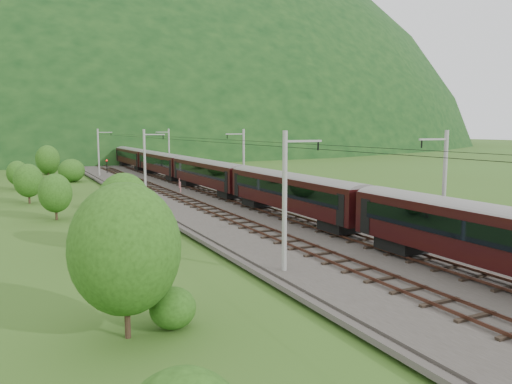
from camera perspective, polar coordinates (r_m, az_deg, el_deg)
name	(u,v)px	position (r m, az deg, el deg)	size (l,w,h in m)	color
ground	(369,263)	(32.59, 12.83, -7.86)	(600.00, 600.00, 0.00)	#37561A
railbed	(289,231)	(40.55, 3.85, -4.48)	(14.00, 220.00, 0.30)	#38332D
track_left	(263,231)	(39.37, 0.82, -4.49)	(2.40, 220.00, 0.27)	brown
track_right	(315,226)	(41.75, 6.70, -3.86)	(2.40, 220.00, 0.27)	brown
catenary_left	(145,163)	(58.08, -12.52, 3.27)	(2.54, 192.28, 8.00)	gray
catenary_right	(243,160)	(62.17, -1.49, 3.70)	(2.54, 192.28, 8.00)	gray
overhead_wires	(290,145)	(39.71, 3.94, 5.38)	(4.83, 198.00, 0.03)	black
mountain_main	(50,144)	(285.08, -22.50, 5.08)	(504.00, 360.00, 244.00)	black
train	(209,169)	(62.90, -5.44, 2.61)	(2.75, 152.28, 4.77)	black
hazard_post_near	(181,187)	(64.33, -8.62, 0.58)	(0.14, 0.14, 1.33)	red
hazard_post_far	(179,183)	(68.95, -8.75, 1.00)	(0.14, 0.14, 1.28)	red
signal	(107,165)	(94.61, -16.68, 2.96)	(0.27, 0.27, 2.42)	black
vegetation_left	(93,208)	(37.70, -18.18, -1.75)	(12.45, 141.09, 7.05)	#204512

